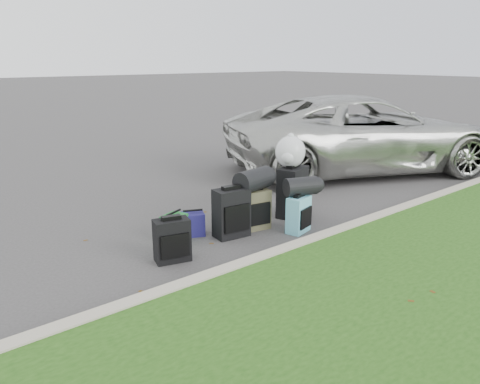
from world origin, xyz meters
TOP-DOWN VIEW (x-y plane):
  - ground at (0.00, 0.00)m, footprint 120.00×120.00m
  - curb at (0.00, -1.00)m, footprint 120.00×0.18m
  - suv at (4.31, 1.34)m, footprint 6.55×4.97m
  - suitcase_small_black at (-1.49, -0.17)m, footprint 0.48×0.34m
  - suitcase_large_black_left at (-0.41, 0.02)m, footprint 0.51×0.35m
  - suitcase_olive at (0.04, 0.04)m, footprint 0.47×0.34m
  - suitcase_teal at (0.44, -0.46)m, footprint 0.41×0.31m
  - suitcase_large_black_right at (0.89, 0.10)m, footprint 0.60×0.47m
  - tote_green at (-1.11, 0.39)m, footprint 0.39×0.36m
  - tote_navy at (-0.80, 0.39)m, footprint 0.38×0.34m
  - duffel_left at (0.02, 0.04)m, footprint 0.63×0.41m
  - duffel_right at (0.52, -0.42)m, footprint 0.53×0.41m
  - trash_bag at (0.87, 0.16)m, footprint 0.48×0.48m

SIDE VIEW (x-z plane):
  - ground at x=0.00m, z-range 0.00..0.00m
  - curb at x=0.00m, z-range 0.00..0.15m
  - tote_navy at x=-0.80m, z-range 0.00..0.33m
  - tote_green at x=-1.11m, z-range 0.00..0.36m
  - suitcase_teal at x=0.44m, z-range 0.00..0.53m
  - suitcase_small_black at x=-1.49m, z-range 0.00..0.54m
  - suitcase_olive at x=0.04m, z-range 0.00..0.59m
  - suitcase_large_black_left at x=-0.41m, z-range 0.00..0.69m
  - suitcase_large_black_right at x=0.89m, z-range 0.00..0.79m
  - duffel_right at x=0.52m, z-range 0.53..0.79m
  - duffel_left at x=0.02m, z-range 0.59..0.90m
  - suv at x=4.31m, z-range 0.00..1.65m
  - trash_bag at x=0.87m, z-range 0.79..1.26m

